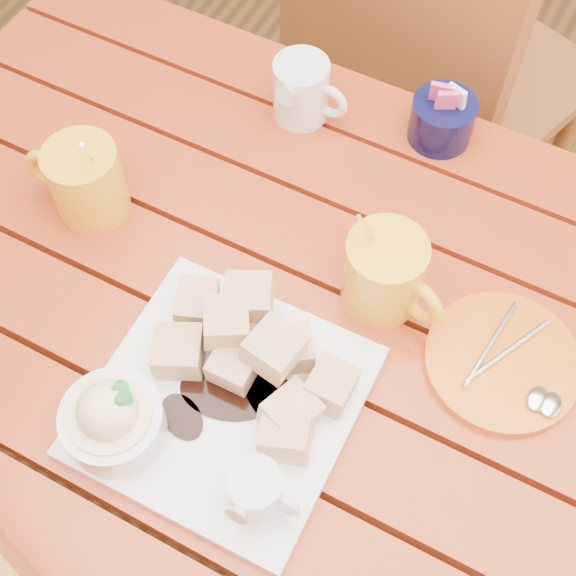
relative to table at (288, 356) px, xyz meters
The scene contains 9 objects.
ground 0.64m from the table, 90.00° to the right, with size 5.00×5.00×0.00m, color #542F18.
table is the anchor object (origin of this frame).
dessert_plate 0.20m from the table, 99.80° to the right, with size 0.28×0.28×0.11m.
coffee_mug_left 0.34m from the table, behind, with size 0.13×0.09×0.15m.
coffee_mug_right 0.20m from the table, 40.91° to the left, with size 0.13×0.09×0.16m.
cream_pitcher 0.35m from the table, 114.22° to the left, with size 0.11×0.09×0.09m.
sugar_caddy 0.37m from the table, 81.41° to the left, with size 0.09×0.09×0.09m.
orange_saucer 0.28m from the table, 13.21° to the left, with size 0.18×0.18×0.02m.
chair_far 0.67m from the table, 96.35° to the left, with size 0.58×0.58×0.96m.
Camera 1 is at (0.21, -0.40, 1.58)m, focal length 50.00 mm.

